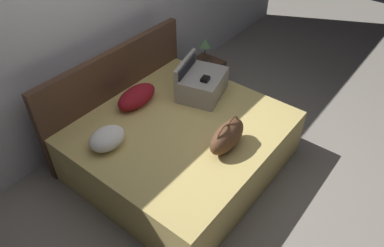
{
  "coord_description": "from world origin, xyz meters",
  "views": [
    {
      "loc": [
        -2.1,
        -1.39,
        2.93
      ],
      "look_at": [
        0.0,
        0.27,
        0.66
      ],
      "focal_mm": 33.98,
      "sensor_mm": 36.0,
      "label": 1
    }
  ],
  "objects_px": {
    "duffel_bag": "(227,136)",
    "nightstand": "(204,77)",
    "bed": "(182,146)",
    "pillow_center_head": "(107,138)",
    "table_lamp": "(205,45)",
    "hard_case_large": "(202,83)",
    "pillow_near_headboard": "(137,96)"
  },
  "relations": [
    {
      "from": "pillow_center_head",
      "to": "bed",
      "type": "bearing_deg",
      "value": -29.12
    },
    {
      "from": "bed",
      "to": "duffel_bag",
      "type": "bearing_deg",
      "value": -87.94
    },
    {
      "from": "pillow_center_head",
      "to": "pillow_near_headboard",
      "type": "bearing_deg",
      "value": 21.07
    },
    {
      "from": "bed",
      "to": "pillow_near_headboard",
      "type": "xyz_separation_m",
      "value": [
        -0.01,
        0.6,
        0.38
      ]
    },
    {
      "from": "duffel_bag",
      "to": "nightstand",
      "type": "xyz_separation_m",
      "value": [
        1.24,
        1.17,
        -0.48
      ]
    },
    {
      "from": "pillow_near_headboard",
      "to": "bed",
      "type": "bearing_deg",
      "value": -88.72
    },
    {
      "from": "bed",
      "to": "table_lamp",
      "type": "xyz_separation_m",
      "value": [
        1.26,
        0.65,
        0.43
      ]
    },
    {
      "from": "bed",
      "to": "pillow_center_head",
      "type": "height_order",
      "value": "pillow_center_head"
    },
    {
      "from": "duffel_bag",
      "to": "pillow_near_headboard",
      "type": "xyz_separation_m",
      "value": [
        -0.03,
        1.13,
        -0.04
      ]
    },
    {
      "from": "bed",
      "to": "hard_case_large",
      "type": "relative_size",
      "value": 3.13
    },
    {
      "from": "bed",
      "to": "nightstand",
      "type": "distance_m",
      "value": 1.42
    },
    {
      "from": "bed",
      "to": "table_lamp",
      "type": "relative_size",
      "value": 5.66
    },
    {
      "from": "pillow_near_headboard",
      "to": "nightstand",
      "type": "distance_m",
      "value": 1.34
    },
    {
      "from": "hard_case_large",
      "to": "duffel_bag",
      "type": "height_order",
      "value": "hard_case_large"
    },
    {
      "from": "duffel_bag",
      "to": "pillow_center_head",
      "type": "relative_size",
      "value": 1.31
    },
    {
      "from": "pillow_center_head",
      "to": "hard_case_large",
      "type": "bearing_deg",
      "value": -9.12
    },
    {
      "from": "hard_case_large",
      "to": "nightstand",
      "type": "height_order",
      "value": "hard_case_large"
    },
    {
      "from": "nightstand",
      "to": "bed",
      "type": "bearing_deg",
      "value": -152.84
    },
    {
      "from": "bed",
      "to": "table_lamp",
      "type": "bearing_deg",
      "value": 27.16
    },
    {
      "from": "duffel_bag",
      "to": "table_lamp",
      "type": "bearing_deg",
      "value": 43.4
    },
    {
      "from": "bed",
      "to": "pillow_center_head",
      "type": "relative_size",
      "value": 5.41
    },
    {
      "from": "bed",
      "to": "duffel_bag",
      "type": "height_order",
      "value": "duffel_bag"
    },
    {
      "from": "pillow_near_headboard",
      "to": "pillow_center_head",
      "type": "bearing_deg",
      "value": -158.93
    },
    {
      "from": "bed",
      "to": "duffel_bag",
      "type": "relative_size",
      "value": 4.14
    },
    {
      "from": "pillow_near_headboard",
      "to": "table_lamp",
      "type": "relative_size",
      "value": 1.44
    },
    {
      "from": "duffel_bag",
      "to": "table_lamp",
      "type": "height_order",
      "value": "duffel_bag"
    },
    {
      "from": "nightstand",
      "to": "table_lamp",
      "type": "distance_m",
      "value": 0.49
    },
    {
      "from": "table_lamp",
      "to": "pillow_center_head",
      "type": "bearing_deg",
      "value": -171.43
    },
    {
      "from": "bed",
      "to": "table_lamp",
      "type": "height_order",
      "value": "table_lamp"
    },
    {
      "from": "bed",
      "to": "nightstand",
      "type": "xyz_separation_m",
      "value": [
        1.26,
        0.65,
        -0.06
      ]
    },
    {
      "from": "duffel_bag",
      "to": "pillow_center_head",
      "type": "height_order",
      "value": "duffel_bag"
    },
    {
      "from": "bed",
      "to": "duffel_bag",
      "type": "distance_m",
      "value": 0.67
    }
  ]
}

